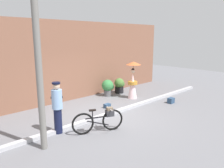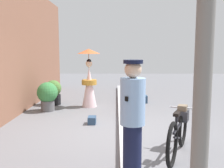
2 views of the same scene
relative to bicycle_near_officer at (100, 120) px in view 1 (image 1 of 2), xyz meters
The scene contains 11 objects.
ground_plane 1.63m from the bicycle_near_officer, 37.17° to the left, with size 30.00×30.00×0.00m, color slate.
building_wall 4.55m from the bicycle_near_officer, 72.99° to the left, with size 14.00×0.40×3.90m, color brown.
sidewalk_curb 1.62m from the bicycle_near_officer, 37.17° to the left, with size 14.00×0.20×0.12m, color #B2B2B7.
bicycle_near_officer is the anchor object (origin of this frame).
person_officer 1.47m from the bicycle_near_officer, 139.76° to the left, with size 0.35×0.34×1.72m.
person_with_parasol 4.45m from the bicycle_near_officer, 26.90° to the left, with size 0.76×0.76×1.90m.
potted_plant_by_door 5.36m from the bicycle_near_officer, 37.44° to the left, with size 0.57×0.55×0.84m.
potted_plant_small 4.61m from the bicycle_near_officer, 44.03° to the left, with size 0.65×0.63×0.89m.
backpack_on_pavement 2.59m from the bicycle_near_officer, 42.21° to the left, with size 0.29×0.20×0.18m.
backpack_spare 4.62m from the bicycle_near_officer, ahead, with size 0.31×0.24×0.26m.
utility_pole 2.75m from the bicycle_near_officer, behind, with size 0.18×0.18×4.80m, color slate.
Camera 1 is at (-5.77, -6.24, 3.14)m, focal length 35.45 mm.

